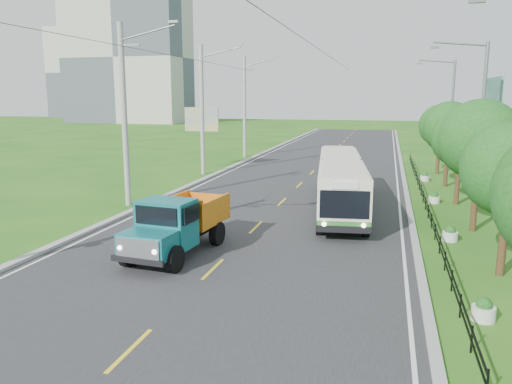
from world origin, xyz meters
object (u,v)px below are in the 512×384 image
at_px(streetlight_mid, 479,118).
at_px(pole_mid, 202,110).
at_px(tree_fifth, 449,130).
at_px(streetlight_far, 450,111).
at_px(tree_third, 480,144).
at_px(pole_far, 245,107).
at_px(planter_mid, 434,198).
at_px(tree_fourth, 461,142).
at_px(billboard_left, 202,123).
at_px(tree_back, 441,128).
at_px(planter_near, 450,234).
at_px(pole_near, 125,115).
at_px(planter_front, 484,310).
at_px(planter_far, 425,177).
at_px(dump_truck, 177,222).
at_px(tree_second, 510,174).
at_px(bus, 340,179).
at_px(billboard_right, 491,108).

bearing_deg(streetlight_mid, pole_mid, 159.68).
relative_size(tree_fifth, streetlight_mid, 0.64).
bearing_deg(streetlight_far, tree_third, -92.27).
height_order(pole_far, tree_third, pole_far).
bearing_deg(planter_mid, pole_mid, 157.46).
distance_m(tree_fourth, planter_mid, 3.53).
relative_size(planter_mid, billboard_left, 0.13).
relative_size(tree_third, streetlight_far, 0.66).
relative_size(streetlight_far, billboard_left, 1.74).
xyz_separation_m(pole_mid, tree_back, (18.12, 5.14, -1.44)).
height_order(pole_far, planter_near, pole_far).
bearing_deg(pole_near, billboard_left, 94.72).
xyz_separation_m(tree_back, planter_front, (-1.26, -28.14, -3.37)).
xyz_separation_m(streetlight_mid, planter_far, (-2.04, 8.00, -4.62)).
relative_size(pole_near, tree_fourth, 1.85).
bearing_deg(planter_near, streetlight_far, 84.70).
bearing_deg(planter_far, planter_front, -90.00).
bearing_deg(pole_far, planter_far, -33.12).
bearing_deg(pole_mid, dump_truck, -72.16).
bearing_deg(planter_near, tree_fifth, 84.92).
bearing_deg(pole_near, planter_mid, 16.52).
distance_m(tree_second, streetlight_mid, 11.97).
bearing_deg(planter_mid, tree_fifth, 78.44).
height_order(tree_fifth, planter_mid, tree_fifth).
bearing_deg(tree_second, planter_mid, 96.05).
distance_m(billboard_left, bus, 18.23).
bearing_deg(billboard_left, pole_mid, -67.58).
relative_size(planter_mid, dump_truck, 0.12).
height_order(pole_mid, billboard_left, pole_mid).
height_order(tree_third, planter_near, tree_third).
bearing_deg(planter_far, pole_far, 146.88).
distance_m(pole_far, tree_third, 30.78).
bearing_deg(planter_near, dump_truck, -156.12).
xyz_separation_m(streetlight_mid, planter_mid, (-2.04, -0.00, -4.62)).
xyz_separation_m(pole_near, bus, (11.67, 2.33, -3.46)).
xyz_separation_m(planter_front, bus, (-5.19, 13.33, 1.35)).
relative_size(pole_mid, planter_mid, 14.93).
xyz_separation_m(streetlight_far, dump_truck, (-12.58, -26.66, -3.59)).
distance_m(tree_back, planter_near, 20.46).
bearing_deg(bus, pole_near, -175.38).
height_order(tree_fourth, tree_fifth, tree_fifth).
height_order(pole_near, tree_fifth, pole_near).
height_order(tree_third, streetlight_mid, streetlight_mid).
height_order(pole_near, pole_far, same).
distance_m(tree_fourth, planter_front, 16.52).
relative_size(tree_fifth, planter_near, 8.66).
distance_m(streetlight_far, dump_truck, 29.70).
xyz_separation_m(pole_far, planter_far, (16.86, -11.00, -4.81)).
height_order(tree_third, planter_mid, tree_third).
xyz_separation_m(billboard_right, bus, (-8.89, -8.67, -3.71)).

